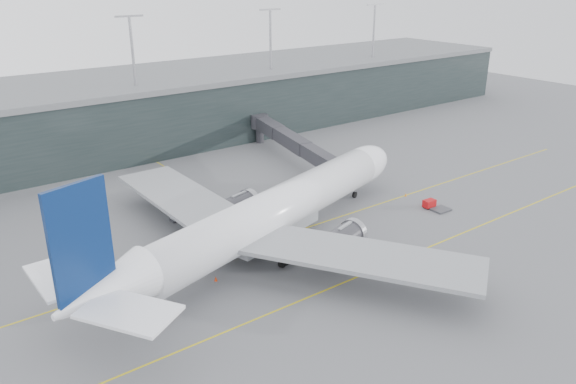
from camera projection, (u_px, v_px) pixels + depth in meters
ground at (239, 236)px, 85.81m from camera, size 320.00×320.00×0.00m
taxiline_a at (253, 245)px, 82.83m from camera, size 160.00×0.25×0.02m
taxiline_b at (323, 291)px, 70.92m from camera, size 160.00×0.25×0.02m
taxiline_lead_main at (204, 190)px, 103.49m from camera, size 0.25×60.00×0.02m
terminal at (100, 115)px, 126.21m from camera, size 240.00×36.00×29.00m
main_aircraft at (274, 212)px, 80.85m from camera, size 66.49×61.13×18.99m
jet_bridge at (283, 140)px, 116.31m from camera, size 12.51×43.89×6.68m
gse_cart at (429, 203)px, 95.63m from camera, size 2.16×1.43×1.44m
baggage_dolly at (441, 210)px, 94.73m from camera, size 3.05×2.47×0.30m
uld_a at (177, 215)px, 90.59m from camera, size 2.05×1.64×1.87m
uld_b at (194, 209)px, 92.79m from camera, size 2.50×2.28×1.85m
uld_c at (211, 208)px, 93.34m from camera, size 2.58×2.36×1.90m
cone_nose at (406, 195)px, 100.70m from camera, size 0.40×0.40×0.64m
cone_wing_stbd at (383, 261)px, 77.56m from camera, size 0.48×0.48×0.76m
cone_wing_port at (239, 199)px, 98.41m from camera, size 0.48×0.48×0.76m
cone_tail at (216, 279)px, 73.15m from camera, size 0.40×0.40×0.64m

